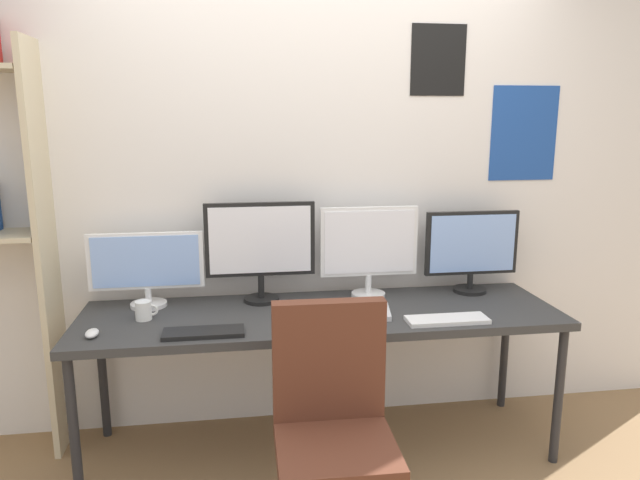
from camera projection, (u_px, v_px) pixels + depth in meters
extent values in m
cube|color=silver|center=(310.00, 188.00, 3.16)|extent=(4.74, 0.10, 2.60)
cube|color=#1E4799|center=(524.00, 134.00, 3.22)|extent=(0.38, 0.01, 0.51)
cube|color=black|center=(438.00, 60.00, 3.07)|extent=(0.30, 0.01, 0.36)
cube|color=#333333|center=(321.00, 315.00, 2.88)|extent=(2.34, 0.68, 0.04)
cylinder|color=#262628|center=(74.00, 432.00, 2.51)|extent=(0.04, 0.04, 0.70)
cylinder|color=#262628|center=(559.00, 396.00, 2.83)|extent=(0.04, 0.04, 0.70)
cylinder|color=#262628|center=(103.00, 374.00, 3.07)|extent=(0.04, 0.04, 0.70)
cylinder|color=#262628|center=(505.00, 350.00, 3.40)|extent=(0.04, 0.04, 0.70)
cube|color=beige|center=(47.00, 255.00, 2.85)|extent=(0.03, 0.28, 2.04)
cube|color=#592D1E|center=(336.00, 451.00, 2.16)|extent=(0.45, 0.45, 0.08)
cube|color=#592D1E|center=(329.00, 360.00, 2.28)|extent=(0.44, 0.08, 0.48)
cylinder|color=silver|center=(149.00, 304.00, 2.95)|extent=(0.18, 0.18, 0.02)
cylinder|color=silver|center=(148.00, 295.00, 2.94)|extent=(0.03, 0.03, 0.07)
cube|color=silver|center=(146.00, 261.00, 2.91)|extent=(0.56, 0.03, 0.28)
cube|color=#8CB2F2|center=(146.00, 262.00, 2.89)|extent=(0.52, 0.01, 0.26)
cylinder|color=black|center=(261.00, 299.00, 3.03)|extent=(0.18, 0.18, 0.02)
cylinder|color=black|center=(261.00, 286.00, 3.02)|extent=(0.03, 0.03, 0.12)
cube|color=black|center=(260.00, 239.00, 2.97)|extent=(0.56, 0.03, 0.38)
cube|color=white|center=(260.00, 240.00, 2.96)|extent=(0.51, 0.01, 0.34)
cylinder|color=silver|center=(368.00, 294.00, 3.11)|extent=(0.18, 0.18, 0.02)
cylinder|color=silver|center=(368.00, 284.00, 3.10)|extent=(0.03, 0.03, 0.10)
cube|color=silver|center=(369.00, 241.00, 3.06)|extent=(0.52, 0.03, 0.36)
cube|color=white|center=(370.00, 242.00, 3.04)|extent=(0.48, 0.01, 0.33)
cylinder|color=black|center=(469.00, 290.00, 3.20)|extent=(0.18, 0.18, 0.02)
cylinder|color=black|center=(470.00, 281.00, 3.19)|extent=(0.03, 0.03, 0.08)
cube|color=black|center=(472.00, 243.00, 3.15)|extent=(0.51, 0.03, 0.34)
cube|color=#8CB2F2|center=(473.00, 244.00, 3.13)|extent=(0.47, 0.01, 0.31)
cube|color=black|center=(204.00, 332.00, 2.57)|extent=(0.35, 0.13, 0.02)
cube|color=silver|center=(447.00, 320.00, 2.73)|extent=(0.38, 0.13, 0.02)
ellipsoid|color=silver|center=(353.00, 324.00, 2.65)|extent=(0.06, 0.10, 0.03)
ellipsoid|color=silver|center=(92.00, 333.00, 2.54)|extent=(0.06, 0.10, 0.03)
cube|color=silver|center=(357.00, 311.00, 2.84)|extent=(0.35, 0.27, 0.02)
cylinder|color=white|center=(143.00, 310.00, 2.75)|extent=(0.08, 0.08, 0.09)
torus|color=white|center=(152.00, 310.00, 2.76)|extent=(0.06, 0.01, 0.06)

